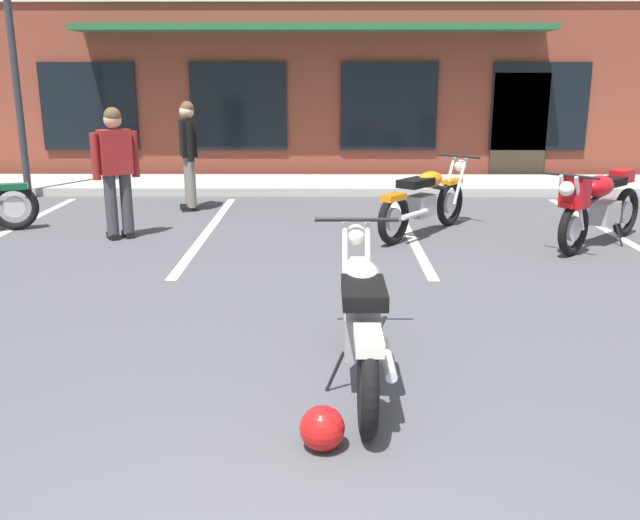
# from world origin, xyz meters

# --- Properties ---
(ground_plane) EXTENTS (80.00, 80.00, 0.00)m
(ground_plane) POSITION_xyz_m (0.00, 3.47, 0.00)
(ground_plane) COLOR #47474C
(sidewalk_kerb) EXTENTS (22.00, 1.80, 0.14)m
(sidewalk_kerb) POSITION_xyz_m (0.00, 10.67, 0.07)
(sidewalk_kerb) COLOR #A8A59E
(sidewalk_kerb) RESTS_ON ground_plane
(brick_storefront_building) EXTENTS (14.87, 6.61, 3.71)m
(brick_storefront_building) POSITION_xyz_m (0.00, 14.66, 1.86)
(brick_storefront_building) COLOR brown
(brick_storefront_building) RESTS_ON ground_plane
(painted_stall_lines) EXTENTS (13.77, 4.80, 0.01)m
(painted_stall_lines) POSITION_xyz_m (-0.00, 7.07, 0.00)
(painted_stall_lines) COLOR silver
(painted_stall_lines) RESTS_ON ground_plane
(motorcycle_foreground_classic) EXTENTS (0.66, 2.11, 0.98)m
(motorcycle_foreground_classic) POSITION_xyz_m (0.49, 2.29, 0.46)
(motorcycle_foreground_classic) COLOR black
(motorcycle_foreground_classic) RESTS_ON ground_plane
(motorcycle_red_sportbike) EXTENTS (1.51, 1.77, 0.98)m
(motorcycle_red_sportbike) POSITION_xyz_m (1.55, 6.85, 0.46)
(motorcycle_red_sportbike) COLOR black
(motorcycle_red_sportbike) RESTS_ON ground_plane
(motorcycle_blue_standard) EXTENTS (1.66, 1.64, 0.98)m
(motorcycle_blue_standard) POSITION_xyz_m (3.57, 6.17, 0.53)
(motorcycle_blue_standard) COLOR black
(motorcycle_blue_standard) RESTS_ON ground_plane
(person_in_black_shirt) EXTENTS (0.55, 0.42, 1.68)m
(person_in_black_shirt) POSITION_xyz_m (-2.41, 6.55, 0.95)
(person_in_black_shirt) COLOR black
(person_in_black_shirt) RESTS_ON ground_plane
(person_by_back_row) EXTENTS (0.36, 0.60, 1.68)m
(person_by_back_row) POSITION_xyz_m (-1.88, 8.52, 0.95)
(person_by_back_row) COLOR black
(person_by_back_row) RESTS_ON ground_plane
(helmet_on_pavement) EXTENTS (0.26, 0.26, 0.26)m
(helmet_on_pavement) POSITION_xyz_m (0.22, 1.37, 0.13)
(helmet_on_pavement) COLOR #B71414
(helmet_on_pavement) RESTS_ON ground_plane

